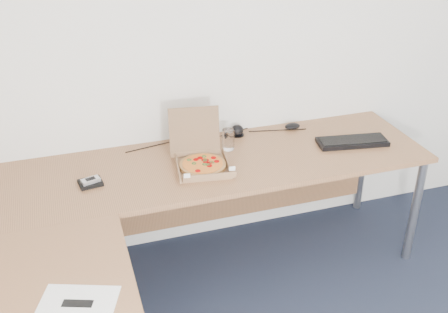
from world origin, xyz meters
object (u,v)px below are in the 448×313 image
object	(u,v)px
drinking_glass	(228,139)
wallet	(91,183)
keyboard	(352,142)
pizza_box	(202,161)
desk	(169,219)

from	to	relation	value
drinking_glass	wallet	bearing A→B (deg)	-168.60
wallet	keyboard	bearing A→B (deg)	-8.08
keyboard	wallet	distance (m)	1.52
pizza_box	drinking_glass	bearing A→B (deg)	46.26
pizza_box	drinking_glass	distance (m)	0.26
desk	drinking_glass	size ratio (longest dim) A/B	20.50
pizza_box	wallet	world-z (taller)	pizza_box
desk	wallet	xyz separation A→B (m)	(-0.32, 0.39, 0.04)
drinking_glass	pizza_box	bearing A→B (deg)	-142.01
desk	keyboard	bearing A→B (deg)	17.82
desk	drinking_glass	xyz separation A→B (m)	(0.48, 0.55, 0.09)
pizza_box	keyboard	distance (m)	0.92
pizza_box	desk	bearing A→B (deg)	-116.89
pizza_box	drinking_glass	xyz separation A→B (m)	(0.20, 0.16, 0.03)
drinking_glass	wallet	distance (m)	0.82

